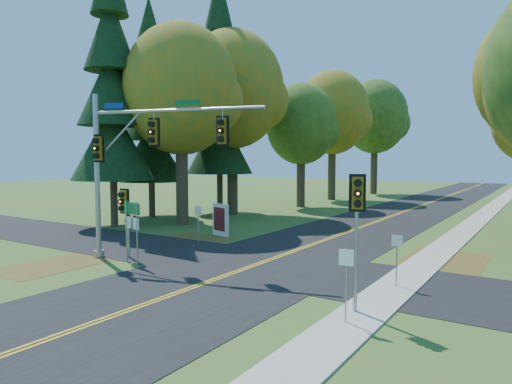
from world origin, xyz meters
The scene contains 25 objects.
ground centered at (0.00, 0.00, 0.00)m, with size 160.00×160.00×0.00m, color #356122.
road_main centered at (0.00, 0.00, 0.01)m, with size 8.00×160.00×0.02m, color black.
road_cross centered at (0.00, 2.00, 0.01)m, with size 60.00×6.00×0.02m, color black.
centerline_left centered at (-0.10, 0.00, 0.03)m, with size 0.10×160.00×0.01m, color gold.
centerline_right centered at (0.10, 0.00, 0.03)m, with size 0.10×160.00×0.01m, color gold.
sidewalk_east centered at (6.20, 0.00, 0.03)m, with size 1.60×160.00×0.06m, color #9E998E.
leaf_patch_w_near centered at (-6.50, 4.00, 0.01)m, with size 4.00×6.00×0.00m, color brown.
leaf_patch_e centered at (6.80, 6.00, 0.01)m, with size 3.50×8.00×0.00m, color brown.
leaf_patch_w_far centered at (-7.50, -3.00, 0.01)m, with size 3.00×5.00×0.00m, color brown.
tree_w_a centered at (-11.13, 9.38, 9.49)m, with size 8.00×8.00×14.15m.
tree_w_b centered at (-11.72, 16.29, 10.37)m, with size 8.60×8.60×15.38m.
tree_w_c centered at (-9.54, 24.47, 7.94)m, with size 6.80×6.80×11.91m.
tree_w_d centered at (-10.13, 33.18, 9.78)m, with size 8.20×8.20×14.56m.
tree_w_e centered at (-8.92, 44.09, 10.07)m, with size 8.40×8.40×14.97m.
pine_a centered at (-14.50, 6.00, 9.18)m, with size 5.60×5.60×19.48m.
pine_b centered at (-16.00, 11.00, 8.16)m, with size 5.60×5.60×17.31m.
pine_c centered at (-13.00, 16.00, 9.69)m, with size 5.60×5.60×20.56m.
traffic_mast centered at (-5.17, -0.43, 4.97)m, with size 8.23×2.76×7.72m.
east_signal_pole centered at (6.03, -1.94, 3.24)m, with size 0.46×0.56×4.27m.
ped_signal_pole centered at (-5.91, -0.44, 2.47)m, with size 0.52×0.61×3.32m.
route_sign_cluster centered at (-4.80, -1.02, 2.00)m, with size 1.30×0.32×2.84m.
info_kiosk centered at (-5.99, 6.99, 0.97)m, with size 1.41×0.59×1.95m.
reg_sign_e_north centered at (6.21, 1.70, 1.37)m, with size 0.38×0.06×2.00m.
reg_sign_e_south centered at (6.07, -2.83, 1.53)m, with size 0.43×0.09×2.23m.
reg_sign_w centered at (-5.21, 3.99, 1.49)m, with size 0.41×0.10×2.17m.
Camera 1 is at (10.89, -14.88, 4.75)m, focal length 32.00 mm.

